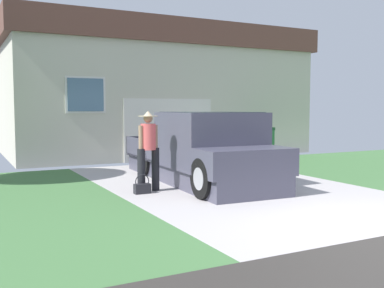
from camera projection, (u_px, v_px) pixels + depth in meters
name	position (u px, v px, depth m)	size (l,w,h in m)	color
pickup_truck	(206.00, 151.00, 10.60)	(2.17, 5.56, 1.67)	#484758
person_with_hat	(148.00, 148.00, 9.56)	(0.51, 0.41, 1.70)	black
handbag	(142.00, 188.00, 9.38)	(0.34, 0.17, 0.41)	#232328
house_with_garage	(150.00, 91.00, 18.26)	(11.39, 6.65, 4.78)	beige
wheeled_trash_bin	(261.00, 143.00, 15.07)	(0.60, 0.72, 1.13)	#286B38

